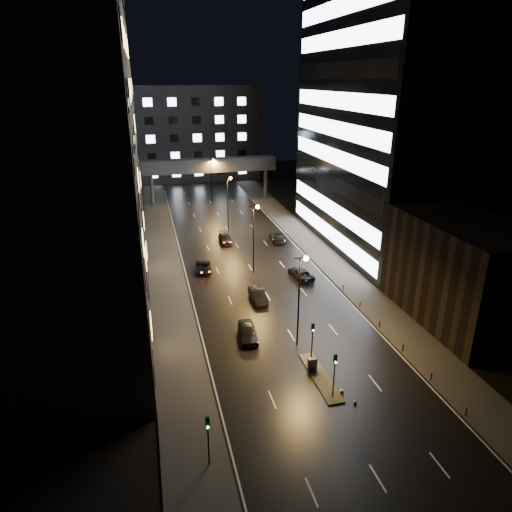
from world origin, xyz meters
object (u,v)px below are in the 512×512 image
at_px(car_away_a, 248,332).
at_px(car_away_b, 258,295).
at_px(utility_cabinet, 312,364).
at_px(car_away_d, 225,239).
at_px(car_toward_b, 277,237).
at_px(car_toward_a, 301,273).
at_px(car_away_c, 204,267).

relative_size(car_away_a, car_away_b, 1.02).
xyz_separation_m(car_away_b, utility_cabinet, (1.46, -15.86, 0.03)).
relative_size(car_away_d, utility_cabinet, 3.72).
height_order(car_away_a, car_away_b, car_away_a).
relative_size(car_away_b, utility_cabinet, 3.57).
height_order(car_away_a, utility_cabinet, car_away_a).
height_order(car_toward_b, utility_cabinet, car_toward_b).
xyz_separation_m(car_away_d, utility_cabinet, (1.58, -38.83, 0.10)).
xyz_separation_m(car_toward_a, utility_cabinet, (-6.22, -21.38, 0.08)).
height_order(car_away_c, car_away_d, car_away_d).
bearing_deg(car_toward_a, car_away_c, -28.80).
bearing_deg(car_away_d, utility_cabinet, -86.63).
height_order(car_toward_a, car_toward_b, car_toward_b).
relative_size(car_away_d, car_toward_a, 0.94).
distance_m(car_away_d, car_toward_b, 9.07).
bearing_deg(car_toward_a, car_away_a, 46.90).
relative_size(car_away_c, car_toward_a, 0.91).
bearing_deg(car_toward_b, car_away_d, -3.47).
relative_size(car_away_c, utility_cabinet, 3.61).
bearing_deg(car_away_c, car_away_d, 70.41).
relative_size(car_away_a, car_toward_a, 0.92).
bearing_deg(car_away_a, car_away_b, 73.97).
xyz_separation_m(car_away_c, utility_cabinet, (6.92, -27.10, 0.15)).
distance_m(car_away_a, car_away_b, 9.20).
height_order(car_away_d, utility_cabinet, utility_cabinet).
distance_m(car_away_c, car_away_d, 12.89).
xyz_separation_m(car_toward_b, utility_cabinet, (-7.36, -37.32, 0.06)).
xyz_separation_m(car_away_a, utility_cabinet, (4.74, -7.27, -0.01)).
bearing_deg(car_away_c, car_toward_b, 40.47).
distance_m(car_toward_a, utility_cabinet, 22.27).
relative_size(car_away_c, car_away_d, 0.97).
height_order(car_away_b, car_away_c, car_away_b).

